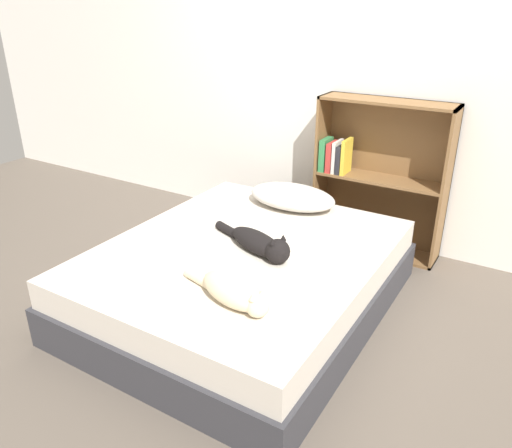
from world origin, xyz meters
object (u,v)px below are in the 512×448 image
at_px(cat_light, 234,291).
at_px(bed, 244,278).
at_px(pillow, 292,197).
at_px(bookshelf, 377,174).
at_px(cat_dark, 260,244).

bearing_deg(cat_light, bed, 132.52).
height_order(pillow, cat_light, pillow).
distance_m(pillow, bookshelf, 0.67).
relative_size(bed, cat_light, 3.31).
bearing_deg(bookshelf, pillow, -130.85).
bearing_deg(cat_light, bookshelf, 101.14).
bearing_deg(bookshelf, bed, -107.10).
xyz_separation_m(cat_light, bookshelf, (0.10, 1.74, 0.10)).
bearing_deg(cat_dark, bookshelf, 98.27).
distance_m(bed, cat_light, 0.65).
bearing_deg(pillow, cat_dark, -76.51).
distance_m(bed, bookshelf, 1.33).
bearing_deg(bed, pillow, 94.49).
xyz_separation_m(cat_dark, bookshelf, (0.26, 1.23, 0.11)).
bearing_deg(cat_light, pillow, 119.44).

